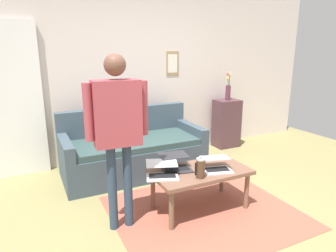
% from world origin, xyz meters
% --- Properties ---
extents(ground_plane, '(7.68, 7.68, 0.00)m').
position_xyz_m(ground_plane, '(0.00, 0.00, 0.00)').
color(ground_plane, olive).
extents(area_rug, '(1.89, 1.63, 0.01)m').
position_xyz_m(area_rug, '(-0.14, -0.14, 0.00)').
color(area_rug, '#9E5240').
rests_on(area_rug, ground_plane).
extents(back_wall, '(7.04, 0.11, 2.70)m').
position_xyz_m(back_wall, '(-0.00, -2.20, 1.35)').
color(back_wall, silver).
rests_on(back_wall, ground_plane).
extents(interior_door, '(0.82, 0.09, 2.05)m').
position_xyz_m(interior_door, '(1.64, -2.11, 1.02)').
color(interior_door, white).
rests_on(interior_door, ground_plane).
extents(couch, '(1.91, 0.88, 0.88)m').
position_xyz_m(couch, '(0.18, -1.51, 0.31)').
color(couch, '#3A4A56').
rests_on(couch, ground_plane).
extents(coffee_table, '(1.03, 0.57, 0.45)m').
position_xyz_m(coffee_table, '(-0.14, -0.24, 0.40)').
color(coffee_table, brown).
rests_on(coffee_table, ground_plane).
extents(laptop_left, '(0.37, 0.37, 0.13)m').
position_xyz_m(laptop_left, '(-0.30, -0.17, 0.49)').
color(laptop_left, silver).
rests_on(laptop_left, coffee_table).
extents(laptop_center, '(0.36, 0.40, 0.13)m').
position_xyz_m(laptop_center, '(0.08, -0.39, 0.50)').
color(laptop_center, '#28282D').
rests_on(laptop_center, coffee_table).
extents(laptop_right, '(0.41, 0.41, 0.12)m').
position_xyz_m(laptop_right, '(0.29, -0.28, 0.49)').
color(laptop_right, silver).
rests_on(laptop_right, coffee_table).
extents(french_press, '(0.11, 0.09, 0.23)m').
position_xyz_m(french_press, '(-0.04, -0.08, 0.55)').
color(french_press, '#4C3323').
rests_on(french_press, coffee_table).
extents(side_shelf, '(0.42, 0.32, 0.84)m').
position_xyz_m(side_shelf, '(-1.71, -1.89, 0.42)').
color(side_shelf, '#4E3037').
rests_on(side_shelf, ground_plane).
extents(flower_vase, '(0.09, 0.09, 0.48)m').
position_xyz_m(flower_vase, '(-1.71, -1.89, 1.01)').
color(flower_vase, brown).
rests_on(flower_vase, side_shelf).
extents(person_standing, '(0.58, 0.20, 1.66)m').
position_xyz_m(person_standing, '(0.73, -0.28, 1.06)').
color(person_standing, '#2B3D52').
rests_on(person_standing, ground_plane).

